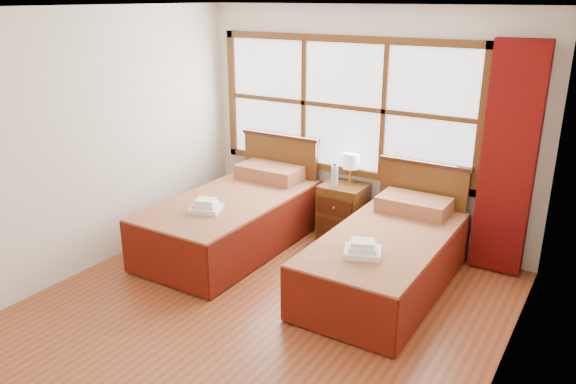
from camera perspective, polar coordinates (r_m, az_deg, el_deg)
The scene contains 15 objects.
floor at distance 5.05m, azimuth -3.87°, elevation -12.78°, with size 4.50×4.50×0.00m, color brown.
ceiling at distance 4.28m, azimuth -4.69°, elevation 18.17°, with size 4.50×4.50×0.00m, color white.
wall_back at distance 6.39m, azimuth 7.69°, elevation 6.67°, with size 4.00×4.00×0.00m, color silver.
wall_left at distance 5.86m, azimuth -20.37°, elevation 4.47°, with size 4.50×4.50×0.00m, color silver.
wall_right at distance 3.76m, azimuth 21.39°, elevation -3.66°, with size 4.50×4.50×0.00m, color silver.
window at distance 6.42m, azimuth 5.58°, elevation 8.64°, with size 3.16×0.06×1.56m.
curtain at distance 5.84m, azimuth 21.49°, elevation 2.96°, with size 0.50×0.16×2.30m, color #600B09.
bed_left at distance 6.32m, azimuth -5.38°, elevation -2.58°, with size 1.12×2.18×1.10m.
bed_right at distance 5.51m, azimuth 10.06°, elevation -6.46°, with size 1.06×2.08×1.03m.
nightstand at distance 6.49m, azimuth 5.60°, elevation -2.03°, with size 0.49×0.48×0.65m.
towels_left at distance 5.82m, azimuth -8.35°, elevation -1.45°, with size 0.38×0.36×0.13m.
towels_right at distance 4.94m, azimuth 7.60°, elevation -5.78°, with size 0.40×0.38×0.13m.
lamp at distance 6.40m, azimuth 6.41°, elevation 3.07°, with size 0.18×0.18×0.35m.
bottle_near at distance 6.28m, azimuth 4.74°, elevation 1.62°, with size 0.07×0.07×0.27m.
bottle_far at distance 6.28m, azimuth 4.78°, elevation 1.62°, with size 0.07×0.07×0.27m.
Camera 1 is at (2.53, -3.46, 2.68)m, focal length 35.00 mm.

